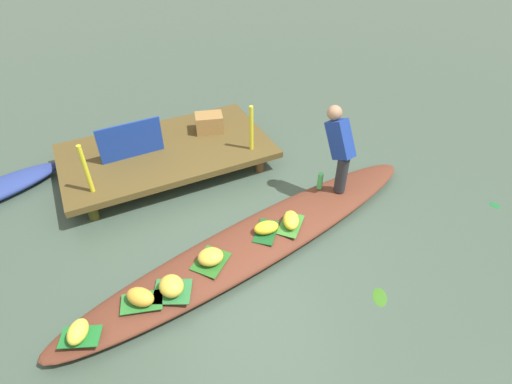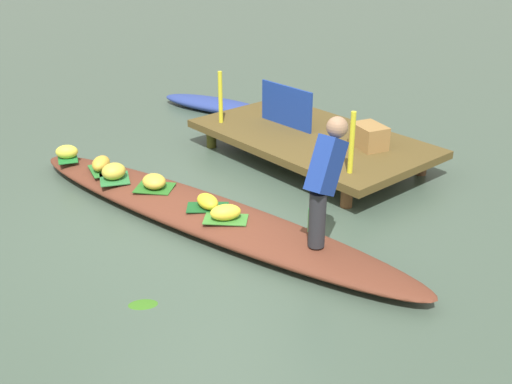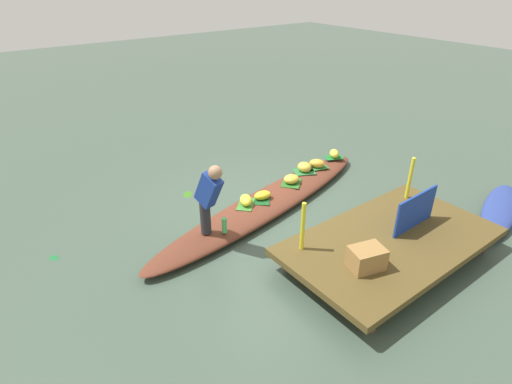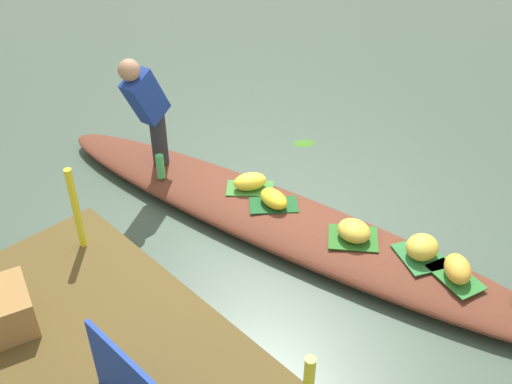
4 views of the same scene
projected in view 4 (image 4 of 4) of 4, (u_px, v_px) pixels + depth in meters
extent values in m
plane|color=#3E5143|center=(280.00, 230.00, 5.55)|extent=(40.00, 40.00, 0.00)
cube|color=brown|center=(101.00, 382.00, 3.81)|extent=(3.20, 1.80, 0.10)
cylinder|color=brown|center=(96.00, 254.00, 5.07)|extent=(0.14, 0.14, 0.26)
ellipsoid|color=brown|center=(281.00, 220.00, 5.48)|extent=(5.42, 1.87, 0.22)
cube|color=#286721|center=(353.00, 238.00, 5.10)|extent=(0.54, 0.52, 0.01)
ellipsoid|color=gold|center=(354.00, 231.00, 5.05)|extent=(0.33, 0.29, 0.16)
cube|color=#2A752E|center=(455.00, 277.00, 4.71)|extent=(0.49, 0.37, 0.01)
ellipsoid|color=gold|center=(457.00, 269.00, 4.66)|extent=(0.36, 0.36, 0.18)
cube|color=#2A7238|center=(420.00, 256.00, 4.91)|extent=(0.51, 0.48, 0.01)
ellipsoid|color=gold|center=(422.00, 247.00, 4.86)|extent=(0.28, 0.31, 0.19)
cube|color=#3B7E2F|center=(250.00, 188.00, 5.69)|extent=(0.50, 0.50, 0.01)
ellipsoid|color=yellow|center=(250.00, 182.00, 5.65)|extent=(0.32, 0.38, 0.16)
cube|color=#175121|center=(274.00, 205.00, 5.48)|extent=(0.48, 0.50, 0.01)
ellipsoid|color=yellow|center=(274.00, 199.00, 5.44)|extent=(0.34, 0.24, 0.14)
cylinder|color=#28282D|center=(159.00, 138.00, 5.92)|extent=(0.16, 0.16, 0.55)
cube|color=navy|center=(145.00, 97.00, 5.55)|extent=(0.27, 0.51, 0.59)
sphere|color=#9E7556|center=(129.00, 70.00, 5.25)|extent=(0.20, 0.20, 0.20)
cylinder|color=#42B55C|center=(160.00, 166.00, 5.79)|extent=(0.08, 0.08, 0.25)
cylinder|color=yellow|center=(76.00, 209.00, 4.61)|extent=(0.06, 0.06, 0.73)
cube|color=olive|center=(7.00, 309.00, 4.05)|extent=(0.51, 0.43, 0.30)
ellipsoid|color=#1B6630|center=(137.00, 87.00, 7.98)|extent=(0.16, 0.20, 0.01)
ellipsoid|color=#366E1C|center=(304.00, 143.00, 6.81)|extent=(0.28, 0.30, 0.01)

